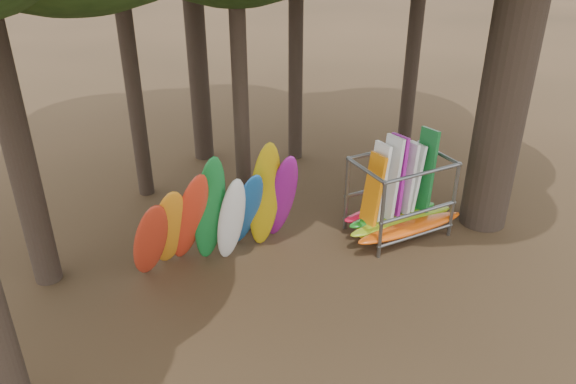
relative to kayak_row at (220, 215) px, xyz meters
name	(u,v)px	position (x,y,z in m)	size (l,w,h in m)	color
ground	(330,269)	(2.14, -1.31, -1.35)	(120.00, 120.00, 0.00)	#47331E
kayak_row	(220,215)	(0.00, 0.00, 0.00)	(4.07, 1.90, 3.19)	#B32C18
storage_rack	(399,199)	(4.52, -0.68, -0.40)	(3.14, 1.57, 2.64)	slate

